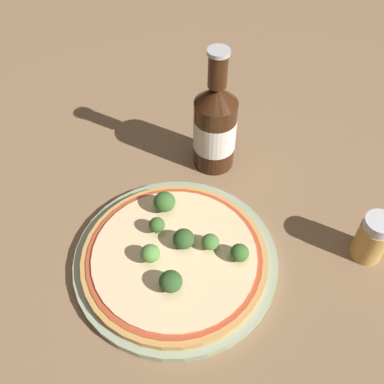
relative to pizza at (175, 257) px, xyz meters
The scene contains 12 objects.
ground_plane 0.02m from the pizza, 134.44° to the left, with size 3.00×3.00×0.00m, color #846647.
plate 0.01m from the pizza, 99.64° to the left, with size 0.28×0.28×0.01m.
pizza is the anchor object (origin of this frame).
broccoli_floret_0 0.04m from the pizza, 134.73° to the right, with size 0.03×0.03×0.03m.
broccoli_floret_1 0.06m from the pizza, 65.36° to the right, with size 0.03×0.03×0.03m.
broccoli_floret_2 0.08m from the pizza, 129.45° to the left, with size 0.03×0.03×0.03m.
broccoli_floret_3 0.05m from the pizza, 151.27° to the left, with size 0.02×0.02×0.03m.
broccoli_floret_4 0.05m from the pizza, 41.05° to the left, with size 0.02×0.02×0.02m.
broccoli_floret_5 0.03m from the pizza, 78.95° to the left, with size 0.03×0.03×0.03m.
broccoli_floret_6 0.09m from the pizza, 23.73° to the left, with size 0.03×0.03×0.02m.
beer_bottle 0.22m from the pizza, 101.52° to the left, with size 0.07×0.07×0.21m.
pepper_shaker 0.27m from the pizza, 31.88° to the left, with size 0.04×0.04×0.08m.
Camera 1 is at (0.19, -0.29, 0.54)m, focal length 42.00 mm.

